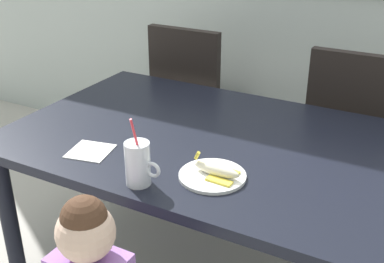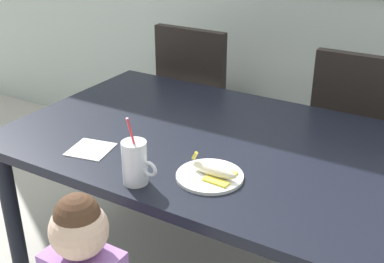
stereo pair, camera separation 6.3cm
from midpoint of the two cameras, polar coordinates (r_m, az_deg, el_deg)
The scene contains 7 objects.
dining_table at distance 1.98m, azimuth 0.87°, elevation -2.61°, with size 1.58×1.04×0.71m.
dining_chair_left at distance 2.82m, azimuth -0.43°, elevation 4.17°, with size 0.44×0.44×0.96m.
dining_chair_right at distance 2.51m, azimuth 17.59°, elevation 0.19°, with size 0.44×0.45×0.96m.
milk_cup at distance 1.60m, azimuth -7.47°, elevation -4.04°, with size 0.13×0.08×0.25m.
snack_plate at distance 1.65m, azimuth 1.31°, elevation -5.23°, with size 0.23×0.23×0.01m, color white.
peeled_banana at distance 1.63m, azimuth 1.83°, elevation -4.57°, with size 0.17×0.11×0.07m.
paper_napkin at distance 1.86m, azimuth -12.80°, elevation -2.27°, with size 0.15×0.15×0.00m, color white.
Camera 1 is at (0.78, -1.57, 1.55)m, focal length 45.43 mm.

